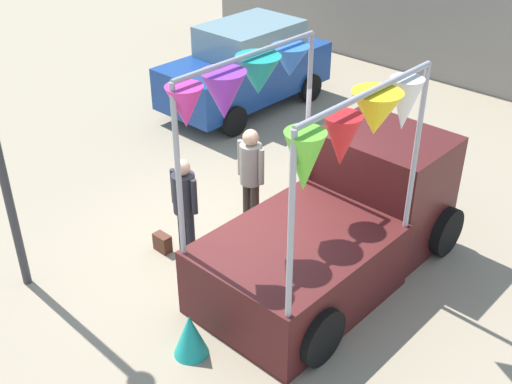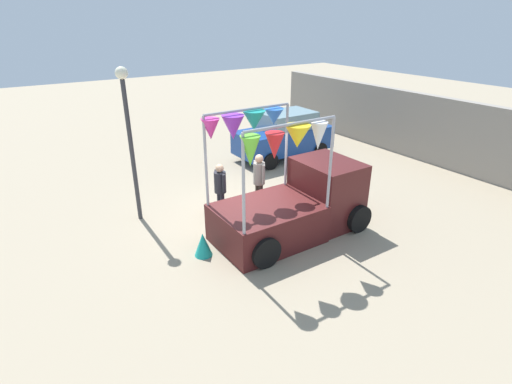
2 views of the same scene
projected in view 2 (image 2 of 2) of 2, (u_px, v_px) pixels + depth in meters
ground_plane at (246, 219)px, 11.55m from camera, size 60.00×60.00×0.00m
vendor_truck at (297, 199)px, 10.56m from camera, size 2.41×4.08×3.32m
parked_car at (284, 135)px, 16.16m from camera, size 1.88×4.00×1.88m
person_customer at (220, 186)px, 11.30m from camera, size 0.53×0.34×1.62m
person_vendor at (259, 177)px, 11.72m from camera, size 0.53×0.34×1.73m
handbag at (210, 209)px, 11.81m from camera, size 0.28×0.16×0.28m
street_lamp at (128, 126)px, 10.47m from camera, size 0.32×0.32×4.24m
brick_boundary_wall at (437, 131)px, 15.41m from camera, size 18.00×0.36×2.60m
folded_kite_bundle_teal at (203, 244)px, 9.68m from camera, size 0.50×0.50×0.60m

